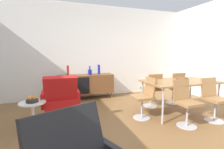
{
  "coord_description": "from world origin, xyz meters",
  "views": [
    {
      "loc": [
        -1.08,
        -2.45,
        1.36
      ],
      "look_at": [
        -0.04,
        0.54,
        0.94
      ],
      "focal_mm": 26.19,
      "sensor_mm": 36.0,
      "label": 1
    }
  ],
  "objects": [
    {
      "name": "vase_cobalt",
      "position": [
        -0.12,
        2.3,
        0.8
      ],
      "size": [
        0.11,
        0.11,
        0.25
      ],
      "color": "navy",
      "rests_on": "sideboard"
    },
    {
      "name": "vase_ceramic_small",
      "position": [
        -0.75,
        2.3,
        0.86
      ],
      "size": [
        0.07,
        0.07,
        0.29
      ],
      "color": "maroon",
      "rests_on": "sideboard"
    },
    {
      "name": "dining_chair_front_right",
      "position": [
        1.89,
        -0.11,
        0.47
      ],
      "size": [
        0.4,
        0.43,
        0.86
      ],
      "color": "#9E7042",
      "rests_on": "ground_plane"
    },
    {
      "name": "side_table_round",
      "position": [
        -1.48,
        0.57,
        0.32
      ],
      "size": [
        0.44,
        0.44,
        0.52
      ],
      "color": "white",
      "rests_on": "ground_plane"
    },
    {
      "name": "ground_plane",
      "position": [
        0.0,
        0.0,
        0.0
      ],
      "size": [
        8.32,
        8.32,
        0.0
      ],
      "primitive_type": "plane",
      "color": "brown"
    },
    {
      "name": "sideboard",
      "position": [
        -0.24,
        2.3,
        0.44
      ],
      "size": [
        1.6,
        0.45,
        0.72
      ],
      "color": "brown",
      "rests_on": "ground_plane"
    },
    {
      "name": "dining_chair_front_left",
      "position": [
        1.19,
        -0.11,
        0.47
      ],
      "size": [
        0.41,
        0.44,
        0.86
      ],
      "color": "#9E7042",
      "rests_on": "ground_plane"
    },
    {
      "name": "fruit_bowl",
      "position": [
        -1.48,
        0.57,
        0.56
      ],
      "size": [
        0.2,
        0.2,
        0.11
      ],
      "color": "#262628",
      "rests_on": "side_table_round"
    },
    {
      "name": "vase_sculptural_dark",
      "position": [
        0.15,
        2.3,
        0.86
      ],
      "size": [
        0.07,
        0.07,
        0.29
      ],
      "color": "navy",
      "rests_on": "sideboard"
    },
    {
      "name": "dining_table",
      "position": [
        1.54,
        0.45,
        0.7
      ],
      "size": [
        1.6,
        0.9,
        0.74
      ],
      "color": "olive",
      "rests_on": "ground_plane"
    },
    {
      "name": "wall_back",
      "position": [
        0.0,
        2.6,
        1.4
      ],
      "size": [
        6.8,
        0.12,
        2.8
      ],
      "primitive_type": "cube",
      "color": "white",
      "rests_on": "ground_plane"
    },
    {
      "name": "dining_chair_near_window",
      "position": [
        0.65,
        0.45,
        0.47
      ],
      "size": [
        0.44,
        0.42,
        0.86
      ],
      "color": "#9E7042",
      "rests_on": "ground_plane"
    },
    {
      "name": "dining_chair_back_left",
      "position": [
        1.19,
        1.01,
        0.47
      ],
      "size": [
        0.41,
        0.43,
        0.86
      ],
      "color": "#9E7042",
      "rests_on": "ground_plane"
    },
    {
      "name": "dining_chair_back_right",
      "position": [
        1.89,
        1.01,
        0.47
      ],
      "size": [
        0.41,
        0.43,
        0.86
      ],
      "color": "#9E7042",
      "rests_on": "ground_plane"
    },
    {
      "name": "wooden_bowl_on_table",
      "position": [
        1.65,
        0.51,
        0.77
      ],
      "size": [
        0.26,
        0.26,
        0.06
      ],
      "primitive_type": "cylinder",
      "color": "brown",
      "rests_on": "dining_table"
    },
    {
      "name": "lounge_chair_red",
      "position": [
        -1.01,
        0.86,
        0.47
      ],
      "size": [
        0.72,
        0.66,
        0.95
      ],
      "color": "red",
      "rests_on": "ground_plane"
    }
  ]
}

